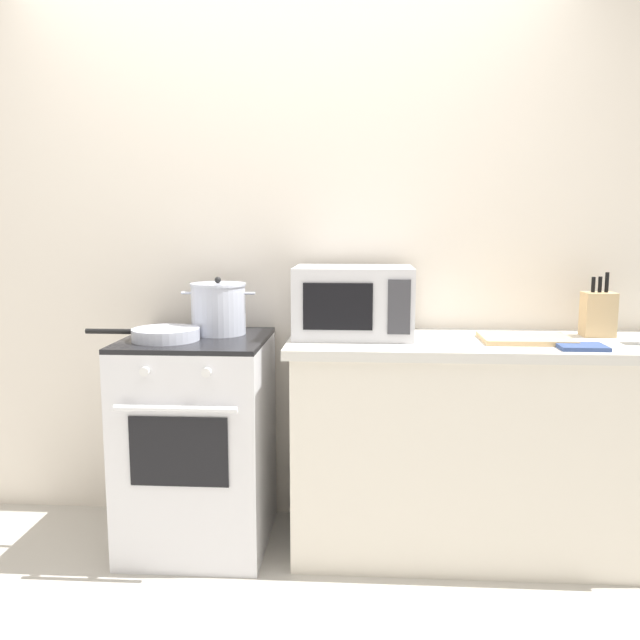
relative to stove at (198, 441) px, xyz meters
The scene contains 11 objects.
ground_plane 0.83m from the stove, 59.70° to the right, with size 10.00×10.00×0.00m, color #B2ADA3.
back_wall 1.09m from the stove, 29.72° to the left, with size 4.40×0.10×2.50m, color silver.
lower_cabinet_right 1.25m from the stove, ahead, with size 1.64×0.56×0.88m, color beige.
countertop_right 1.33m from the stove, ahead, with size 1.70×0.60×0.04m, color beige.
stove is the anchor object (origin of this frame).
stock_pot 0.59m from the stove, 50.30° to the left, with size 0.33×0.24×0.25m.
frying_pan 0.50m from the stove, 145.77° to the right, with size 0.48×0.28×0.05m.
microwave 0.91m from the stove, ahead, with size 0.50×0.37×0.30m.
cutting_board 1.46m from the stove, ahead, with size 0.36×0.26×0.02m, color tan.
knife_block 1.81m from the stove, ahead, with size 0.13×0.10×0.28m.
oven_mitt 1.63m from the stove, ahead, with size 0.18×0.14×0.02m, color #33477A.
Camera 1 is at (0.36, -2.11, 1.39)m, focal length 36.79 mm.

